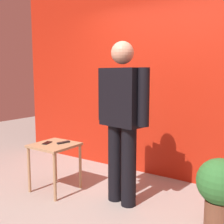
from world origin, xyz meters
TOP-DOWN VIEW (x-y plane):
  - ground_plane at (0.00, 0.00)m, footprint 12.00×12.00m
  - back_wall_red at (0.00, 1.56)m, footprint 5.25×0.12m
  - standing_person at (0.03, 0.48)m, footprint 0.73×0.33m
  - side_table at (-0.85, 0.29)m, footprint 0.51×0.51m
  - cell_phone at (-0.95, 0.26)m, footprint 0.11×0.16m
  - tv_remote at (-0.78, 0.38)m, footprint 0.08×0.18m
  - potted_plant at (1.09, 0.54)m, footprint 0.44×0.44m

SIDE VIEW (x-z plane):
  - ground_plane at x=0.00m, z-range 0.00..0.00m
  - potted_plant at x=1.09m, z-range 0.06..0.75m
  - side_table at x=-0.85m, z-range 0.20..0.81m
  - cell_phone at x=-0.95m, z-range 0.60..0.61m
  - tv_remote at x=-0.78m, z-range 0.60..0.62m
  - standing_person at x=0.03m, z-range 0.11..1.93m
  - back_wall_red at x=0.00m, z-range 0.00..3.05m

